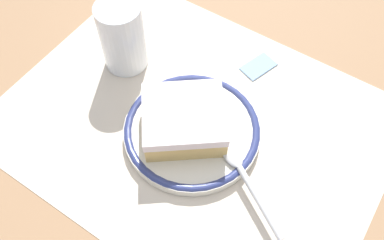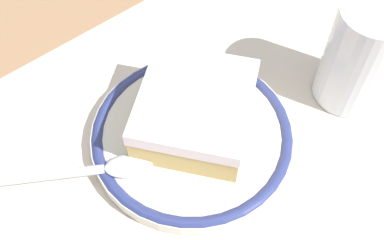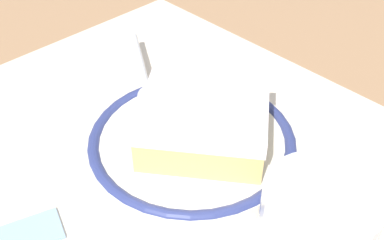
{
  "view_description": "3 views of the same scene",
  "coord_description": "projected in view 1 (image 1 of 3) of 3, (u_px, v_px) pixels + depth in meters",
  "views": [
    {
      "loc": [
        -0.16,
        0.25,
        0.48
      ],
      "look_at": [
        -0.01,
        0.02,
        0.03
      ],
      "focal_mm": 38.93,
      "sensor_mm": 36.0,
      "label": 1
    },
    {
      "loc": [
        -0.15,
        -0.16,
        0.37
      ],
      "look_at": [
        -0.01,
        0.02,
        0.03
      ],
      "focal_mm": 44.58,
      "sensor_mm": 36.0,
      "label": 2
    },
    {
      "loc": [
        0.21,
        -0.2,
        0.29
      ],
      "look_at": [
        -0.01,
        0.02,
        0.03
      ],
      "focal_mm": 44.92,
      "sensor_mm": 36.0,
      "label": 3
    }
  ],
  "objects": [
    {
      "name": "ground_plane",
      "position": [
        194.0,
        122.0,
        0.56
      ],
      "size": [
        2.4,
        2.4,
        0.0
      ],
      "primitive_type": "plane",
      "color": "#9E7551"
    },
    {
      "name": "placemat",
      "position": [
        194.0,
        122.0,
        0.56
      ],
      "size": [
        0.5,
        0.39,
        0.0
      ],
      "primitive_type": "cube",
      "color": "beige",
      "rests_on": "ground_plane"
    },
    {
      "name": "plate",
      "position": [
        192.0,
        130.0,
        0.54
      ],
      "size": [
        0.18,
        0.18,
        0.02
      ],
      "color": "silver",
      "rests_on": "placemat"
    },
    {
      "name": "cake_slice",
      "position": [
        184.0,
        120.0,
        0.52
      ],
      "size": [
        0.14,
        0.14,
        0.04
      ],
      "color": "#DBB76B",
      "rests_on": "plate"
    },
    {
      "name": "spoon",
      "position": [
        244.0,
        175.0,
        0.5
      ],
      "size": [
        0.13,
        0.09,
        0.01
      ],
      "color": "silver",
      "rests_on": "plate"
    },
    {
      "name": "cup",
      "position": [
        123.0,
        40.0,
        0.58
      ],
      "size": [
        0.06,
        0.06,
        0.1
      ],
      "color": "silver",
      "rests_on": "placemat"
    },
    {
      "name": "sugar_packet",
      "position": [
        259.0,
        65.0,
        0.61
      ],
      "size": [
        0.04,
        0.06,
        0.01
      ],
      "primitive_type": "cube",
      "rotation": [
        0.0,
        0.0,
        1.25
      ],
      "color": "#8CB2E0",
      "rests_on": "placemat"
    }
  ]
}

